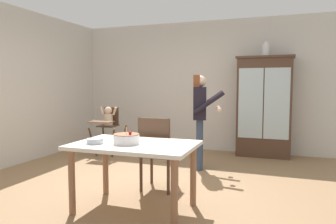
{
  "coord_description": "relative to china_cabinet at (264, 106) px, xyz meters",
  "views": [
    {
      "loc": [
        1.67,
        -3.92,
        1.37
      ],
      "look_at": [
        -0.0,
        0.7,
        0.95
      ],
      "focal_mm": 33.76,
      "sensor_mm": 36.0,
      "label": 1
    }
  ],
  "objects": [
    {
      "name": "wall_back",
      "position": [
        -1.35,
        0.26,
        0.39
      ],
      "size": [
        5.32,
        0.06,
        2.7
      ],
      "primitive_type": "cube",
      "color": "beige",
      "rests_on": "ground_plane"
    },
    {
      "name": "adult_person",
      "position": [
        -0.92,
        -1.33,
        0.01
      ],
      "size": [
        0.58,
        0.57,
        1.53
      ],
      "rotation": [
        0.0,
        0.0,
        1.79
      ],
      "color": "#33425B",
      "rests_on": "ground_plane"
    },
    {
      "name": "ceramic_vase",
      "position": [
        0.01,
        0.0,
        1.07
      ],
      "size": [
        0.13,
        0.13,
        0.27
      ],
      "color": "white",
      "rests_on": "china_cabinet"
    },
    {
      "name": "china_cabinet",
      "position": [
        0.0,
        0.0,
        0.0
      ],
      "size": [
        1.05,
        0.48,
        1.91
      ],
      "color": "#4C3323",
      "rests_on": "ground_plane"
    },
    {
      "name": "serving_bowl",
      "position": [
        -1.57,
        -3.4,
        -0.2
      ],
      "size": [
        0.18,
        0.18,
        0.05
      ],
      "primitive_type": "cylinder",
      "color": "#B2BCC6",
      "rests_on": "dining_table"
    },
    {
      "name": "ground_plane",
      "position": [
        -1.35,
        -2.37,
        -0.96
      ],
      "size": [
        6.24,
        6.24,
        0.0
      ],
      "primitive_type": "plane",
      "color": "#93704C"
    },
    {
      "name": "dining_chair_far_side",
      "position": [
        -1.17,
        -2.59,
        -0.41
      ],
      "size": [
        0.45,
        0.45,
        0.96
      ],
      "rotation": [
        0.0,
        0.0,
        3.16
      ],
      "color": "#4C3323",
      "rests_on": "ground_plane"
    },
    {
      "name": "birthday_cake",
      "position": [
        -1.24,
        -3.3,
        -0.17
      ],
      "size": [
        0.28,
        0.28,
        0.19
      ],
      "color": "white",
      "rests_on": "dining_table"
    },
    {
      "name": "dining_table",
      "position": [
        -1.17,
        -3.24,
        -0.33
      ],
      "size": [
        1.32,
        0.87,
        0.74
      ],
      "color": "silver",
      "rests_on": "ground_plane"
    },
    {
      "name": "high_chair_with_toddler",
      "position": [
        -2.89,
        -0.89,
        -0.31
      ],
      "size": [
        0.6,
        0.7,
        0.95
      ],
      "rotation": [
        0.0,
        0.0,
        0.05
      ],
      "color": "#4C3323",
      "rests_on": "ground_plane"
    },
    {
      "name": "wall_left",
      "position": [
        -3.98,
        -2.37,
        0.39
      ],
      "size": [
        0.06,
        5.32,
        2.7
      ],
      "primitive_type": "cube",
      "color": "beige",
      "rests_on": "ground_plane"
    }
  ]
}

